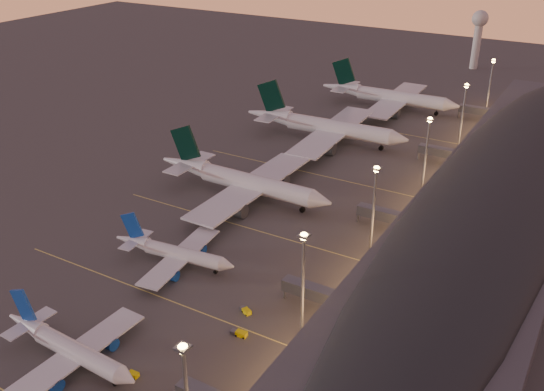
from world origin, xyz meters
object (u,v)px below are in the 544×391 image
(baggage_tug_b, at_px, (132,374))
(baggage_tug_d, at_px, (239,333))
(airliner_wide_mid, at_px, (325,127))
(airliner_narrow_south, at_px, (69,348))
(airliner_wide_far, at_px, (389,97))
(baggage_tug_c, at_px, (246,311))
(airliner_narrow_north, at_px, (174,252))
(airliner_wide_near, at_px, (242,181))
(radar_tower, at_px, (479,30))

(baggage_tug_b, height_order, baggage_tug_d, baggage_tug_d)
(airliner_wide_mid, bearing_deg, baggage_tug_b, -82.40)
(airliner_narrow_south, distance_m, baggage_tug_b, 14.68)
(airliner_wide_far, bearing_deg, baggage_tug_c, -81.93)
(airliner_narrow_north, relative_size, baggage_tug_c, 9.76)
(airliner_wide_near, xyz_separation_m, baggage_tug_c, (34.54, -51.87, -4.83))
(airliner_wide_near, bearing_deg, airliner_wide_mid, 90.04)
(radar_tower, distance_m, baggage_tug_d, 268.57)
(airliner_wide_far, bearing_deg, airliner_narrow_south, -89.96)
(airliner_wide_far, bearing_deg, baggage_tug_d, -81.28)
(airliner_narrow_north, xyz_separation_m, radar_tower, (16.85, 251.22, 18.56))
(airliner_wide_far, xyz_separation_m, baggage_tug_b, (18.47, -194.25, -4.96))
(airliner_narrow_north, relative_size, airliner_wide_mid, 0.52)
(airliner_wide_far, bearing_deg, radar_tower, 79.17)
(airliner_narrow_north, xyz_separation_m, airliner_wide_near, (-6.63, 43.45, 1.98))
(airliner_narrow_north, distance_m, airliner_wide_far, 156.37)
(airliner_narrow_south, relative_size, baggage_tug_b, 11.11)
(baggage_tug_c, bearing_deg, airliner_wide_near, 149.10)
(airliner_wide_near, distance_m, baggage_tug_d, 70.73)
(airliner_wide_near, bearing_deg, airliner_narrow_south, -81.47)
(airliner_wide_far, distance_m, baggage_tug_c, 167.05)
(airliner_wide_near, height_order, airliner_wide_far, airliner_wide_far)
(radar_tower, bearing_deg, baggage_tug_d, -86.93)
(airliner_wide_near, height_order, airliner_wide_mid, airliner_wide_mid)
(airliner_wide_near, height_order, baggage_tug_d, airliner_wide_near)
(airliner_wide_mid, distance_m, radar_tower, 150.61)
(airliner_wide_mid, distance_m, baggage_tug_b, 143.53)
(airliner_narrow_north, xyz_separation_m, baggage_tug_c, (27.91, -8.41, -2.85))
(airliner_narrow_south, height_order, airliner_wide_near, airliner_wide_near)
(airliner_narrow_south, relative_size, radar_tower, 1.15)
(airliner_narrow_south, relative_size, airliner_wide_near, 0.59)
(radar_tower, bearing_deg, airliner_wide_far, -99.58)
(airliner_narrow_north, xyz_separation_m, airliner_wide_mid, (-6.16, 103.26, 2.37))
(airliner_wide_far, relative_size, baggage_tug_c, 17.80)
(airliner_wide_mid, xyz_separation_m, airliner_wide_far, (7.01, 53.09, -0.28))
(airliner_wide_near, xyz_separation_m, radar_tower, (23.48, 207.76, 16.57))
(airliner_wide_far, height_order, baggage_tug_c, airliner_wide_far)
(airliner_narrow_north, distance_m, airliner_wide_near, 44.00)
(airliner_wide_near, relative_size, airliner_wide_far, 0.98)
(airliner_narrow_north, distance_m, baggage_tug_b, 42.63)
(baggage_tug_c, bearing_deg, baggage_tug_d, -41.52)
(airliner_narrow_south, xyz_separation_m, airliner_wide_mid, (-11.46, 144.28, 2.22))
(airliner_wide_near, height_order, baggage_tug_c, airliner_wide_near)
(airliner_narrow_south, height_order, baggage_tug_d, airliner_narrow_south)
(airliner_narrow_south, height_order, radar_tower, radar_tower)
(baggage_tug_b, distance_m, baggage_tug_d, 24.80)
(radar_tower, height_order, baggage_tug_b, radar_tower)
(airliner_narrow_north, xyz_separation_m, baggage_tug_b, (19.32, -37.90, -2.86))
(airliner_narrow_south, xyz_separation_m, airliner_narrow_north, (-5.30, 41.03, -0.15))
(radar_tower, bearing_deg, airliner_narrow_south, -92.26)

